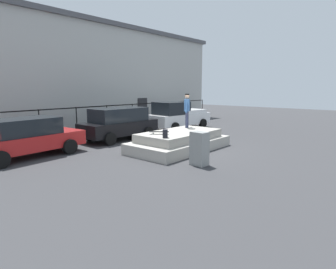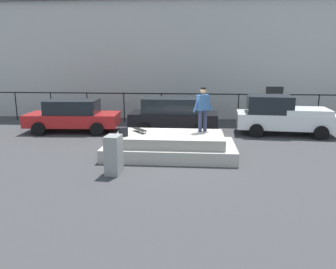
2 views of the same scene
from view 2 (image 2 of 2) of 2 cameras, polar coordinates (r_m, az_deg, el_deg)
ground_plane at (r=12.57m, az=0.77°, el=-3.38°), size 60.00×60.00×0.00m
concrete_ledge at (r=12.24m, az=0.33°, el=-1.98°), size 4.82×2.51×0.84m
skateboarder at (r=12.41m, az=6.12°, el=4.89°), size 0.79×0.51×1.67m
skateboard at (r=12.43m, az=-4.97°, el=0.87°), size 0.67×0.78×0.12m
backpack at (r=11.80m, az=-7.81°, el=0.47°), size 0.34×0.33×0.33m
car_red_sedan_near at (r=17.04m, az=-16.23°, el=3.22°), size 4.61×2.30×1.60m
car_black_hatchback_mid at (r=16.10m, az=0.98°, el=3.52°), size 4.29×2.05×1.72m
car_white_pickup_far at (r=16.71m, az=19.33°, el=3.19°), size 4.71×2.40×1.86m
utility_box at (r=10.36m, az=-9.46°, el=-3.52°), size 0.50×0.64×1.23m
fence_row at (r=18.75m, az=2.18°, el=5.72°), size 24.06×0.06×1.70m
warehouse_building at (r=24.03m, az=2.83°, el=13.06°), size 28.10×8.70×7.25m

